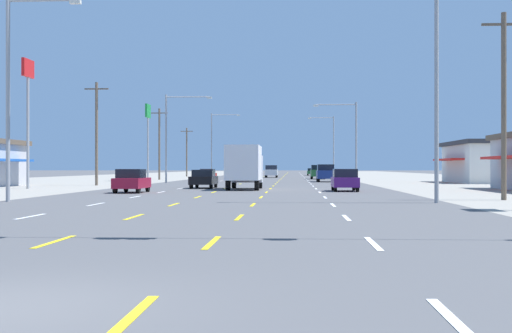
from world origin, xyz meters
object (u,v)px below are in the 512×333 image
suv_far_right_far (325,173)px  suv_far_right_farthest (318,172)px  pole_sign_left_row_1 (28,93)px  streetlight_left_row_1 (171,131)px  streetlight_right_row_2 (331,142)px  streetlight_right_row_1 (351,135)px  sedan_inner_left_midfar (204,179)px  sedan_far_right_distant_c (312,172)px  suv_center_turn_distant_b (271,171)px  hatchback_far_left_nearest (132,181)px  hatchback_far_right_near (345,180)px  streetlight_left_row_0 (15,84)px  pole_sign_left_row_2 (148,123)px  box_truck_center_turn_mid (245,165)px  streetlight_left_row_2 (214,140)px  streetlight_right_row_0 (426,68)px  sedan_inner_left_distant_a (244,174)px

suv_far_right_far → suv_far_right_farthest: size_ratio=1.00×
pole_sign_left_row_1 → streetlight_left_row_1: (7.35, 21.07, -1.76)m
suv_far_right_far → streetlight_right_row_2: size_ratio=0.48×
suv_far_right_farthest → streetlight_right_row_1: (2.68, -23.58, 4.05)m
suv_far_right_far → streetlight_left_row_1: 18.14m
sedan_inner_left_midfar → sedan_far_right_distant_c: 84.32m
suv_far_right_far → suv_far_right_farthest: same height
suv_center_turn_distant_b → streetlight_right_row_2: bearing=20.1°
hatchback_far_left_nearest → suv_far_right_farthest: size_ratio=0.80×
hatchback_far_left_nearest → sedan_far_right_distant_c: size_ratio=0.87×
hatchback_far_right_near → streetlight_left_row_0: 23.32m
suv_center_turn_distant_b → pole_sign_left_row_1: pole_sign_left_row_1 is taller
hatchback_far_left_nearest → pole_sign_left_row_2: pole_sign_left_row_2 is taller
pole_sign_left_row_2 → hatchback_far_right_near: bearing=-58.2°
streetlight_right_row_1 → streetlight_left_row_1: bearing=180.0°
box_truck_center_turn_mid → streetlight_right_row_1: 24.22m
streetlight_right_row_1 → streetlight_left_row_2: bearing=115.4°
streetlight_left_row_2 → streetlight_right_row_0: bearing=-76.6°
box_truck_center_turn_mid → streetlight_right_row_0: 21.46m
streetlight_left_row_2 → streetlight_right_row_2: 19.38m
suv_far_right_farthest → pole_sign_left_row_2: (-20.95, -14.76, 5.98)m
suv_far_right_far → streetlight_right_row_0: size_ratio=0.45×
box_truck_center_turn_mid → sedan_inner_left_distant_a: 46.31m
box_truck_center_turn_mid → streetlight_left_row_2: (-9.55, 62.48, 4.38)m
suv_center_turn_distant_b → sedan_inner_left_midfar: bearing=-93.6°
suv_center_turn_distant_b → streetlight_left_row_0: bearing=-97.2°
sedan_inner_left_midfar → pole_sign_left_row_2: size_ratio=0.49×
streetlight_left_row_0 → suv_far_right_far: bearing=69.7°
hatchback_far_left_nearest → hatchback_far_right_near: (14.06, 3.49, 0.00)m
suv_far_right_farthest → pole_sign_left_row_1: pole_sign_left_row_1 is taller
streetlight_right_row_0 → streetlight_right_row_2: bearing=90.0°
hatchback_far_right_near → streetlight_right_row_2: (2.64, 65.72, 5.08)m
pole_sign_left_row_2 → streetlight_right_row_0: (23.72, -49.35, -0.73)m
pole_sign_left_row_1 → pole_sign_left_row_2: size_ratio=1.08×
box_truck_center_turn_mid → suv_far_right_far: 28.22m
suv_center_turn_distant_b → sedan_far_right_distant_c: 28.63m
suv_far_right_far → suv_center_turn_distant_b: (-7.19, 31.66, 0.00)m
hatchback_far_right_near → suv_center_turn_distant_b: 62.56m
suv_far_right_farthest → streetlight_right_row_2: streetlight_right_row_2 is taller
pole_sign_left_row_2 → streetlight_right_row_1: (23.63, -8.83, -1.93)m
hatchback_far_left_nearest → hatchback_far_right_near: size_ratio=1.00×
suv_far_right_far → streetlight_right_row_0: bearing=-86.8°
sedan_inner_left_midfar → suv_center_turn_distant_b: bearing=86.4°
hatchback_far_left_nearest → streetlight_left_row_0: size_ratio=0.39×
sedan_inner_left_distant_a → pole_sign_left_row_1: (-13.40, -45.28, 6.60)m
hatchback_far_right_near → suv_far_right_far: 30.50m
streetlight_left_row_2 → streetlight_right_row_2: (19.37, 0.00, -0.35)m
suv_far_right_far → sedan_far_right_distant_c: bearing=90.0°
hatchback_far_left_nearest → pole_sign_left_row_1: size_ratio=0.39×
sedan_inner_left_midfar → pole_sign_left_row_2: pole_sign_left_row_2 is taller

